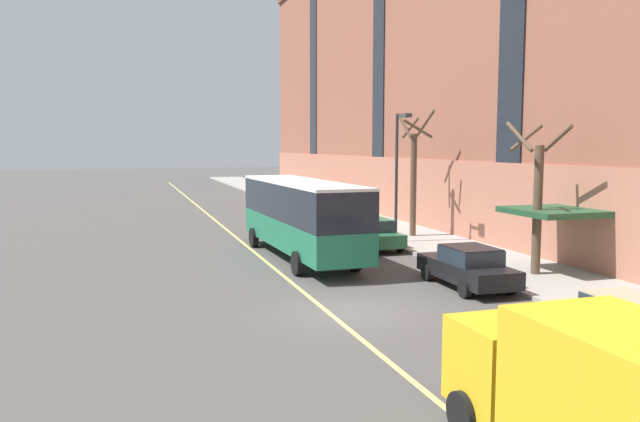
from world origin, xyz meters
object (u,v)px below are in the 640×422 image
Objects in this scene: parked_car_champagne_4 at (625,326)px; parked_car_green_6 at (373,234)px; street_tree_far_uptown at (414,173)px; city_bus at (301,214)px; parked_car_champagne_1 at (290,205)px; street_lamp at (398,164)px; box_truck at (630,405)px; parked_car_navy_3 at (327,218)px; parked_car_red_7 at (269,198)px; parked_car_black_2 at (468,267)px; street_tree_mid_block at (537,197)px.

parked_car_green_6 is (0.19, 16.92, 0.00)m from parked_car_champagne_4.
street_tree_far_uptown is at bearing 38.10° from parked_car_green_6.
street_tree_far_uptown is (7.84, 4.36, 1.58)m from city_bus.
street_lamp is at bearing -83.60° from parked_car_champagne_1.
city_bus reaches higher than box_truck.
city_bus is 15.95m from parked_car_champagne_4.
parked_car_red_7 is at bearing 90.49° from parked_car_navy_3.
parked_car_champagne_1 is 16.09m from street_lamp.
street_tree_mid_block reaches higher than parked_car_black_2.
street_tree_far_uptown is at bearing 46.70° from street_lamp.
parked_car_black_2 is (4.30, -7.52, -1.32)m from city_bus.
street_lamp is (6.95, 23.13, 2.72)m from box_truck.
parked_car_navy_3 is (4.24, 8.94, -1.32)m from city_bus.
parked_car_black_2 is at bearing 68.32° from box_truck.
street_tree_mid_block is at bearing -77.09° from parked_car_navy_3.
parked_car_champagne_4 is 0.99× the size of parked_car_green_6.
parked_car_champagne_1 is 33.36m from parked_car_champagne_4.
street_lamp reaches higher than street_tree_mid_block.
parked_car_black_2 is 32.09m from parked_car_red_7.
street_tree_mid_block is at bearing 66.64° from parked_car_champagne_4.
parked_car_black_2 is 9.08m from parked_car_green_6.
parked_car_green_6 is at bearing -89.59° from parked_car_red_7.
street_lamp is at bearing -74.95° from parked_car_navy_3.
street_tree_mid_block reaches higher than parked_car_navy_3.
parked_car_champagne_4 is 18.21m from street_lamp.
street_lamp is at bearing 101.34° from street_tree_mid_block.
parked_car_green_6 is at bearing 113.32° from street_tree_mid_block.
city_bus reaches higher than parked_car_black_2.
street_tree_mid_block is 0.85× the size of street_tree_far_uptown.
city_bus is 9.98m from parked_car_navy_3.
street_tree_far_uptown is (8.79, 25.08, 2.12)m from box_truck.
parked_car_black_2 is 10.66m from street_lamp.
street_tree_far_uptown reaches higher than box_truck.
parked_car_champagne_1 is (4.25, 18.00, -1.32)m from city_bus.
street_lamp is at bearing -133.30° from street_tree_far_uptown.
parked_car_red_7 is (-0.14, 6.57, -0.00)m from parked_car_champagne_1.
parked_car_champagne_1 and parked_car_red_7 have the same top height.
street_lamp reaches higher than parked_car_red_7.
parked_car_black_2 is 4.37m from street_tree_mid_block.
parked_car_champagne_4 is at bearing -96.18° from street_lamp.
street_lamp reaches higher than parked_car_champagne_4.
parked_car_red_7 is at bearing 91.24° from parked_car_champagne_1.
parked_car_green_6 is 1.00× the size of parked_car_red_7.
parked_car_black_2 is 1.06× the size of parked_car_red_7.
parked_car_champagne_4 is at bearing -90.04° from parked_car_red_7.
parked_car_champagne_1 and parked_car_navy_3 have the same top height.
parked_car_red_7 is at bearing 94.88° from street_lamp.
street_tree_mid_block is (8.77, 14.03, 1.66)m from box_truck.
city_bus is 4.73m from parked_car_green_6.
parked_car_champagne_1 is 25.07m from street_tree_mid_block.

